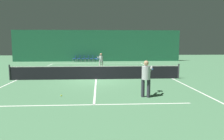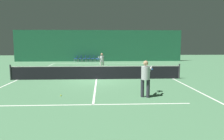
{
  "view_description": "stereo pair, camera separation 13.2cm",
  "coord_description": "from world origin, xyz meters",
  "views": [
    {
      "loc": [
        0.23,
        -15.3,
        2.58
      ],
      "look_at": [
        0.97,
        -2.76,
        1.0
      ],
      "focal_mm": 35.0,
      "sensor_mm": 36.0,
      "label": 1
    },
    {
      "loc": [
        0.36,
        -15.31,
        2.58
      ],
      "look_at": [
        0.97,
        -2.76,
        1.0
      ],
      "focal_mm": 35.0,
      "sensor_mm": 36.0,
      "label": 2
    }
  ],
  "objects": [
    {
      "name": "courtside_chair_1",
      "position": [
        -2.49,
        14.45,
        0.49
      ],
      "size": [
        0.44,
        0.44,
        0.84
      ],
      "rotation": [
        0.0,
        0.0,
        -1.57
      ],
      "color": "#99999E",
      "rests_on": "ground"
    },
    {
      "name": "player_near",
      "position": [
        2.44,
        -5.22,
        1.02
      ],
      "size": [
        0.9,
        1.41,
        1.75
      ],
      "rotation": [
        0.0,
        0.0,
        1.15
      ],
      "color": "#2D2D38",
      "rests_on": "ground"
    },
    {
      "name": "courtside_chair_4",
      "position": [
        -0.77,
        14.45,
        0.49
      ],
      "size": [
        0.44,
        0.44,
        0.84
      ],
      "rotation": [
        0.0,
        0.0,
        -1.57
      ],
      "color": "#99999E",
      "rests_on": "ground"
    },
    {
      "name": "court_line_service_near",
      "position": [
        0.0,
        -6.4,
        0.0
      ],
      "size": [
        8.25,
        0.1,
        0.0
      ],
      "color": "white",
      "rests_on": "ground"
    },
    {
      "name": "court_line_sideline_right",
      "position": [
        5.5,
        0.0,
        0.0
      ],
      "size": [
        0.1,
        23.8,
        0.0
      ],
      "color": "white",
      "rests_on": "ground"
    },
    {
      "name": "tennis_net",
      "position": [
        0.0,
        0.0,
        0.51
      ],
      "size": [
        12.0,
        0.1,
        1.07
      ],
      "color": "black",
      "rests_on": "ground"
    },
    {
      "name": "courtside_chair_0",
      "position": [
        -3.06,
        14.45,
        0.49
      ],
      "size": [
        0.44,
        0.44,
        0.84
      ],
      "rotation": [
        0.0,
        0.0,
        -1.57
      ],
      "color": "#99999E",
      "rests_on": "ground"
    },
    {
      "name": "courtside_chair_3",
      "position": [
        -1.34,
        14.45,
        0.49
      ],
      "size": [
        0.44,
        0.44,
        0.84
      ],
      "rotation": [
        0.0,
        0.0,
        -1.57
      ],
      "color": "#99999E",
      "rests_on": "ground"
    },
    {
      "name": "courtside_chair_5",
      "position": [
        -0.2,
        14.45,
        0.49
      ],
      "size": [
        0.44,
        0.44,
        0.84
      ],
      "rotation": [
        0.0,
        0.0,
        -1.57
      ],
      "color": "#99999E",
      "rests_on": "ground"
    },
    {
      "name": "court_line_centre",
      "position": [
        0.0,
        0.0,
        0.0
      ],
      "size": [
        0.1,
        12.8,
        0.0
      ],
      "color": "white",
      "rests_on": "ground"
    },
    {
      "name": "player_far",
      "position": [
        0.39,
        4.95,
        0.94
      ],
      "size": [
        0.76,
        1.37,
        1.61
      ],
      "rotation": [
        0.0,
        0.0,
        -1.9
      ],
      "color": "beige",
      "rests_on": "ground"
    },
    {
      "name": "backdrop_curtain",
      "position": [
        0.0,
        15.0,
        2.14
      ],
      "size": [
        23.0,
        0.12,
        4.28
      ],
      "color": "#1E5B3D",
      "rests_on": "ground"
    },
    {
      "name": "court_line_sideline_left",
      "position": [
        -5.5,
        0.0,
        0.0
      ],
      "size": [
        0.1,
        23.8,
        0.0
      ],
      "color": "white",
      "rests_on": "ground"
    },
    {
      "name": "courtside_chair_2",
      "position": [
        -1.92,
        14.45,
        0.49
      ],
      "size": [
        0.44,
        0.44,
        0.84
      ],
      "rotation": [
        0.0,
        0.0,
        -1.57
      ],
      "color": "#99999E",
      "rests_on": "ground"
    },
    {
      "name": "ground_plane",
      "position": [
        0.0,
        0.0,
        0.0
      ],
      "size": [
        60.0,
        60.0,
        0.0
      ],
      "primitive_type": "plane",
      "color": "#4C7F56"
    },
    {
      "name": "tennis_ball",
      "position": [
        -1.62,
        -4.85,
        0.03
      ],
      "size": [
        0.07,
        0.07,
        0.07
      ],
      "color": "#D1DB33",
      "rests_on": "ground"
    },
    {
      "name": "court_line_service_far",
      "position": [
        0.0,
        6.4,
        0.0
      ],
      "size": [
        8.25,
        0.1,
        0.0
      ],
      "color": "white",
      "rests_on": "ground"
    },
    {
      "name": "court_line_baseline_far",
      "position": [
        0.0,
        11.9,
        0.0
      ],
      "size": [
        11.0,
        0.1,
        0.0
      ],
      "color": "white",
      "rests_on": "ground"
    }
  ]
}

